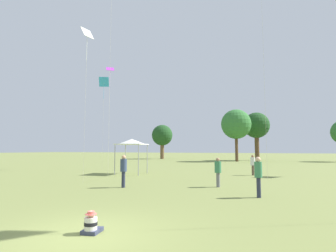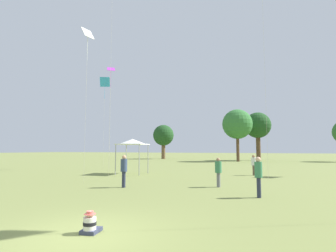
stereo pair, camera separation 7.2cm
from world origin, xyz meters
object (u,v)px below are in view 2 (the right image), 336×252
at_px(kite_2, 105,84).
at_px(kite_7, 88,40).
at_px(seated_toddler, 90,224).
at_px(person_standing_1, 254,163).
at_px(distant_tree_2, 258,126).
at_px(kite_4, 111,74).
at_px(distant_tree_0, 237,124).
at_px(distant_tree_1, 163,136).
at_px(person_standing_2, 258,173).
at_px(person_standing_0, 124,168).
at_px(person_standing_3, 218,170).
at_px(canopy_tent, 132,142).

bearing_deg(kite_2, kite_7, 139.76).
bearing_deg(seated_toddler, person_standing_1, 71.10).
distance_m(kite_7, distant_tree_2, 41.60).
distance_m(kite_2, kite_7, 12.45).
xyz_separation_m(person_standing_1, kite_4, (-14.56, 0.14, 9.38)).
relative_size(kite_4, kite_7, 1.08).
bearing_deg(distant_tree_0, distant_tree_1, 158.32).
bearing_deg(distant_tree_1, person_standing_2, -61.97).
xyz_separation_m(person_standing_0, distant_tree_2, (5.40, 41.08, 5.69)).
bearing_deg(person_standing_0, person_standing_2, 139.90).
height_order(seated_toddler, person_standing_3, person_standing_3).
bearing_deg(seated_toddler, kite_7, 121.23).
bearing_deg(canopy_tent, kite_4, 146.51).
bearing_deg(canopy_tent, seated_toddler, -64.22).
relative_size(distant_tree_1, distant_tree_2, 0.82).
xyz_separation_m(kite_2, kite_4, (1.46, -0.98, 0.80)).
distance_m(person_standing_0, distant_tree_0, 35.65).
bearing_deg(canopy_tent, person_standing_2, -35.27).
bearing_deg(person_standing_0, distant_tree_1, -106.65).
bearing_deg(person_standing_1, seated_toddler, 137.53).
bearing_deg(person_standing_2, distant_tree_1, 13.72).
height_order(canopy_tent, distant_tree_1, distant_tree_1).
height_order(person_standing_1, distant_tree_1, distant_tree_1).
height_order(person_standing_1, kite_4, kite_4).
bearing_deg(person_standing_2, kite_2, 41.01).
height_order(person_standing_2, canopy_tent, canopy_tent).
distance_m(person_standing_1, person_standing_2, 10.64).
height_order(person_standing_3, canopy_tent, canopy_tent).
xyz_separation_m(person_standing_1, person_standing_3, (-1.45, -7.96, -0.01)).
bearing_deg(kite_7, distant_tree_2, 43.39).
height_order(kite_2, distant_tree_0, kite_2).
height_order(kite_2, distant_tree_1, kite_2).
xyz_separation_m(seated_toddler, kite_7, (-6.79, 7.94, 9.31)).
distance_m(canopy_tent, distant_tree_1, 36.71).
relative_size(person_standing_2, distant_tree_1, 0.24).
distance_m(person_standing_0, distant_tree_1, 44.93).
bearing_deg(person_standing_3, person_standing_1, 52.10).
bearing_deg(kite_7, person_standing_1, 10.09).
relative_size(person_standing_2, distant_tree_0, 0.20).
relative_size(person_standing_1, kite_4, 0.15).
xyz_separation_m(person_standing_3, kite_7, (-8.32, -1.69, 8.54)).
distance_m(person_standing_0, person_standing_2, 7.43).
relative_size(seated_toddler, kite_2, 0.06).
relative_size(person_standing_2, distant_tree_2, 0.20).
height_order(canopy_tent, kite_4, kite_4).
bearing_deg(canopy_tent, distant_tree_1, 108.49).
distance_m(person_standing_2, distant_tree_0, 36.41).
xyz_separation_m(seated_toddler, distant_tree_0, (-1.33, 42.59, 6.45)).
bearing_deg(person_standing_3, kite_7, 163.86).
height_order(seated_toddler, kite_4, kite_4).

